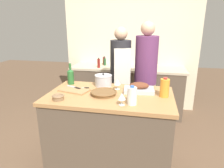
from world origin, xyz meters
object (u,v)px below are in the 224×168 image
(condiment_bottle_extra, at_px, (99,63))
(roasting_pan, at_px, (139,88))
(mixing_bowl, at_px, (58,97))
(wine_bottle_green, at_px, (71,76))
(stand_mixer, at_px, (152,60))
(wine_glass_left, at_px, (117,82))
(knife_chef, at_px, (74,87))
(stock_pot, at_px, (103,80))
(person_cook_guest, at_px, (146,75))
(person_cook_aproned, at_px, (120,76))
(cutting_board, at_px, (74,90))
(knife_paring, at_px, (83,88))
(milk_jug, at_px, (132,96))
(wine_glass_right, at_px, (122,97))
(condiment_bottle_tall, at_px, (105,62))
(condiment_bottle_short, at_px, (104,61))
(wicker_basket, at_px, (104,93))
(juice_jug, at_px, (165,88))

(condiment_bottle_extra, bearing_deg, roasting_pan, -57.53)
(mixing_bowl, xyz_separation_m, wine_bottle_green, (-0.08, 0.53, 0.08))
(wine_bottle_green, bearing_deg, stand_mixer, 55.09)
(wine_glass_left, relative_size, condiment_bottle_extra, 0.67)
(knife_chef, bearing_deg, stand_mixer, 61.09)
(stock_pot, height_order, person_cook_guest, person_cook_guest)
(knife_chef, xyz_separation_m, person_cook_aproned, (0.43, 0.76, -0.04))
(cutting_board, relative_size, knife_paring, 2.40)
(milk_jug, relative_size, wine_glass_right, 1.54)
(condiment_bottle_tall, bearing_deg, stand_mixer, 3.15)
(wine_bottle_green, relative_size, condiment_bottle_short, 1.67)
(condiment_bottle_tall, bearing_deg, roasting_pan, -63.34)
(knife_paring, relative_size, stand_mixer, 0.51)
(wicker_basket, height_order, milk_jug, milk_jug)
(mixing_bowl, bearing_deg, milk_jug, 2.66)
(knife_chef, distance_m, condiment_bottle_tall, 1.54)
(mixing_bowl, bearing_deg, person_cook_aproned, 67.84)
(wicker_basket, height_order, wine_glass_right, wine_glass_right)
(cutting_board, xyz_separation_m, wine_glass_right, (0.59, -0.29, 0.08))
(roasting_pan, relative_size, wicker_basket, 1.22)
(condiment_bottle_tall, height_order, person_cook_aproned, person_cook_aproned)
(stock_pot, height_order, mixing_bowl, stock_pot)
(roasting_pan, distance_m, person_cook_guest, 0.73)
(cutting_board, bearing_deg, juice_jug, 1.28)
(wine_glass_right, xyz_separation_m, knife_chef, (-0.63, 0.37, -0.06))
(person_cook_guest, bearing_deg, wicker_basket, -136.55)
(milk_jug, bearing_deg, wicker_basket, 148.58)
(stock_pot, xyz_separation_m, wine_bottle_green, (-0.42, -0.00, 0.04))
(wicker_basket, bearing_deg, mixing_bowl, -150.57)
(milk_jug, bearing_deg, roasting_pan, 83.59)
(cutting_board, xyz_separation_m, knife_chef, (-0.03, 0.08, 0.01))
(stock_pot, xyz_separation_m, knife_paring, (-0.21, -0.14, -0.07))
(roasting_pan, bearing_deg, wine_glass_right, -108.19)
(condiment_bottle_short, bearing_deg, mixing_bowl, -90.07)
(person_cook_guest, bearing_deg, knife_chef, -158.05)
(wine_glass_left, xyz_separation_m, condiment_bottle_short, (-0.53, 1.52, -0.05))
(stock_pot, distance_m, knife_paring, 0.27)
(juice_jug, xyz_separation_m, person_cook_guest, (-0.23, 0.82, -0.08))
(wine_glass_left, xyz_separation_m, stand_mixer, (0.37, 1.50, -0.00))
(knife_paring, relative_size, person_cook_guest, 0.09)
(stock_pot, distance_m, wine_glass_left, 0.21)
(cutting_board, xyz_separation_m, milk_jug, (0.69, -0.25, 0.08))
(condiment_bottle_tall, xyz_separation_m, person_cook_guest, (0.80, -0.77, -0.01))
(stock_pot, xyz_separation_m, stand_mixer, (0.56, 1.41, 0.01))
(cutting_board, height_order, milk_jug, milk_jug)
(mixing_bowl, bearing_deg, condiment_bottle_short, 89.93)
(cutting_board, xyz_separation_m, knife_paring, (0.07, 0.11, -0.01))
(cutting_board, height_order, condiment_bottle_short, condiment_bottle_short)
(knife_chef, bearing_deg, juice_jug, -2.95)
(milk_jug, bearing_deg, juice_jug, 41.26)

